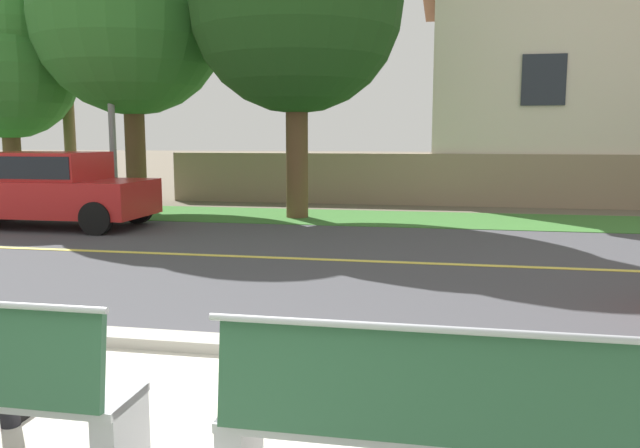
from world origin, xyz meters
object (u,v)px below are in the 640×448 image
bench_right (423,425)px  shade_tree_left (133,2)px  car_red_near (45,186)px  streetlamp (113,52)px  shade_tree_far_left (8,58)px

bench_right → shade_tree_left: shade_tree_left is taller
bench_right → car_red_near: (-7.92, 8.64, 0.39)m
bench_right → car_red_near: car_red_near is taller
streetlamp → shade_tree_left: (0.25, 0.63, 1.25)m
bench_right → streetlamp: 13.86m
streetlamp → car_red_near: bearing=-97.2°
bench_right → car_red_near: 11.73m
shade_tree_far_left → car_red_near: bearing=-46.1°
shade_tree_far_left → streetlamp: bearing=-11.5°
car_red_near → streetlamp: (0.31, 2.44, 2.99)m
bench_right → shade_tree_left: size_ratio=0.26×
car_red_near → streetlamp: size_ratio=0.64×
shade_tree_far_left → shade_tree_left: 3.77m
car_red_near → shade_tree_far_left: (-3.00, 3.11, 3.00)m
shade_tree_left → bench_right: bearing=-57.8°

